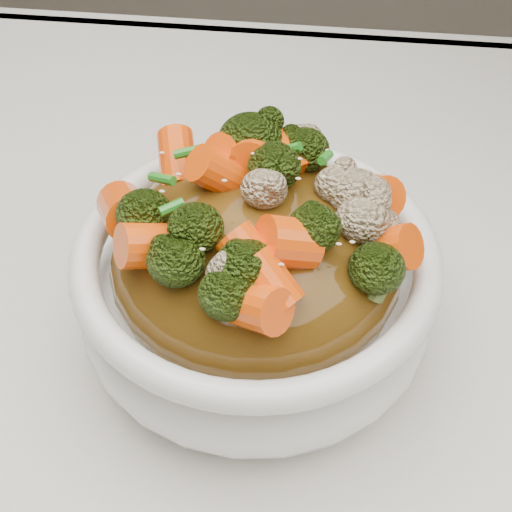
# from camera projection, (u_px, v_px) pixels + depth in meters

# --- Properties ---
(tablecloth) EXTENTS (1.20, 0.80, 0.04)m
(tablecloth) POSITION_uv_depth(u_px,v_px,m) (264.00, 426.00, 0.44)
(tablecloth) COLOR silver
(tablecloth) RESTS_ON dining_table
(bowl) EXTENTS (0.20, 0.20, 0.08)m
(bowl) POSITION_uv_depth(u_px,v_px,m) (256.00, 293.00, 0.43)
(bowl) COLOR white
(bowl) RESTS_ON tablecloth
(sauce_base) EXTENTS (0.16, 0.16, 0.08)m
(sauce_base) POSITION_uv_depth(u_px,v_px,m) (256.00, 260.00, 0.41)
(sauce_base) COLOR #50330D
(sauce_base) RESTS_ON bowl
(carrots) EXTENTS (0.16, 0.16, 0.04)m
(carrots) POSITION_uv_depth(u_px,v_px,m) (256.00, 178.00, 0.37)
(carrots) COLOR #F95008
(carrots) RESTS_ON sauce_base
(broccoli) EXTENTS (0.16, 0.16, 0.04)m
(broccoli) POSITION_uv_depth(u_px,v_px,m) (256.00, 179.00, 0.37)
(broccoli) COLOR black
(broccoli) RESTS_ON sauce_base
(cauliflower) EXTENTS (0.16, 0.16, 0.03)m
(cauliflower) POSITION_uv_depth(u_px,v_px,m) (256.00, 182.00, 0.37)
(cauliflower) COLOR tan
(cauliflower) RESTS_ON sauce_base
(scallions) EXTENTS (0.12, 0.12, 0.02)m
(scallions) POSITION_uv_depth(u_px,v_px,m) (256.00, 177.00, 0.37)
(scallions) COLOR #22781B
(scallions) RESTS_ON sauce_base
(sesame_seeds) EXTENTS (0.14, 0.14, 0.01)m
(sesame_seeds) POSITION_uv_depth(u_px,v_px,m) (256.00, 177.00, 0.37)
(sesame_seeds) COLOR beige
(sesame_seeds) RESTS_ON sauce_base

